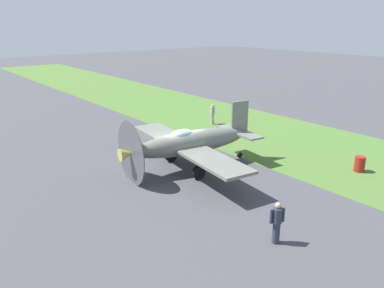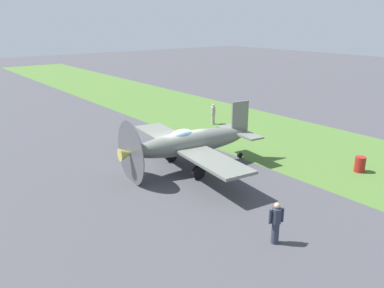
# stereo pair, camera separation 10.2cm
# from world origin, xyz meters

# --- Properties ---
(ground_plane) EXTENTS (160.00, 160.00, 0.00)m
(ground_plane) POSITION_xyz_m (0.00, 0.00, 0.00)
(ground_plane) COLOR #424247
(grass_verge) EXTENTS (120.00, 11.00, 0.01)m
(grass_verge) POSITION_xyz_m (0.00, -9.38, 0.00)
(grass_verge) COLOR #476B2D
(grass_verge) RESTS_ON ground
(airplane_lead) EXTENTS (10.75, 8.54, 3.81)m
(airplane_lead) POSITION_xyz_m (-1.00, -0.23, 1.59)
(airplane_lead) COLOR slate
(airplane_lead) RESTS_ON ground
(ground_crew_chief) EXTENTS (0.38, 0.59, 1.73)m
(ground_crew_chief) POSITION_xyz_m (-9.38, 2.03, 0.91)
(ground_crew_chief) COLOR #2D3342
(ground_crew_chief) RESTS_ON ground
(ground_crew_mechanic) EXTENTS (0.45, 0.50, 1.73)m
(ground_crew_mechanic) POSITION_xyz_m (5.85, -8.01, 0.91)
(ground_crew_mechanic) COLOR #9E998E
(ground_crew_mechanic) RESTS_ON ground
(fuel_drum) EXTENTS (0.60, 0.60, 0.90)m
(fuel_drum) POSITION_xyz_m (-7.42, -7.63, 0.45)
(fuel_drum) COLOR maroon
(fuel_drum) RESTS_ON ground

